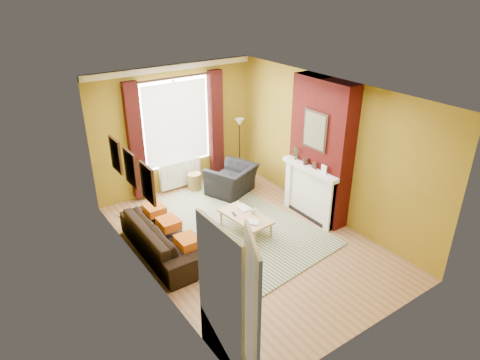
# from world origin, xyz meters

# --- Properties ---
(ground) EXTENTS (5.50, 5.50, 0.00)m
(ground) POSITION_xyz_m (0.00, 0.00, 0.00)
(ground) COLOR #8B5F3F
(ground) RESTS_ON ground
(room_walls) EXTENTS (3.82, 5.54, 2.83)m
(room_walls) POSITION_xyz_m (0.63, 0.28, 1.38)
(room_walls) COLOR olive
(room_walls) RESTS_ON ground
(striped_rug) EXTENTS (3.13, 4.05, 0.02)m
(striped_rug) POSITION_xyz_m (-0.12, 0.56, 0.01)
(striped_rug) COLOR navy
(striped_rug) RESTS_ON ground
(sofa) EXTENTS (0.85, 2.14, 0.62)m
(sofa) POSITION_xyz_m (-1.42, 0.55, 0.31)
(sofa) COLOR black
(sofa) RESTS_ON ground
(armchair) EXTENTS (1.26, 1.19, 0.65)m
(armchair) POSITION_xyz_m (0.82, 1.77, 0.33)
(armchair) COLOR black
(armchair) RESTS_ON ground
(coffee_table) EXTENTS (0.64, 1.11, 0.36)m
(coffee_table) POSITION_xyz_m (0.14, 0.27, 0.32)
(coffee_table) COLOR tan
(coffee_table) RESTS_ON ground
(wicker_stool) EXTENTS (0.32, 0.32, 0.40)m
(wicker_stool) POSITION_xyz_m (0.22, 2.40, 0.20)
(wicker_stool) COLOR olive
(wicker_stool) RESTS_ON ground
(floor_lamp) EXTENTS (0.28, 0.28, 1.46)m
(floor_lamp) POSITION_xyz_m (1.48, 2.40, 1.15)
(floor_lamp) COLOR black
(floor_lamp) RESTS_ON ground
(book_a) EXTENTS (0.30, 0.31, 0.02)m
(book_a) POSITION_xyz_m (0.03, -0.07, 0.37)
(book_a) COLOR #999999
(book_a) RESTS_ON coffee_table
(book_b) EXTENTS (0.20, 0.27, 0.02)m
(book_b) POSITION_xyz_m (0.17, 0.50, 0.37)
(book_b) COLOR #999999
(book_b) RESTS_ON coffee_table
(mug) EXTENTS (0.15, 0.15, 0.10)m
(mug) POSITION_xyz_m (0.30, 0.24, 0.41)
(mug) COLOR #999999
(mug) RESTS_ON coffee_table
(tv_remote) EXTENTS (0.07, 0.15, 0.02)m
(tv_remote) POSITION_xyz_m (-0.02, 0.43, 0.37)
(tv_remote) COLOR #262629
(tv_remote) RESTS_ON coffee_table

